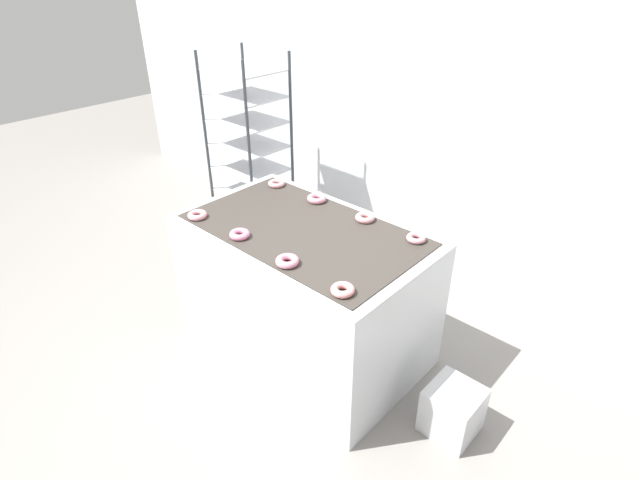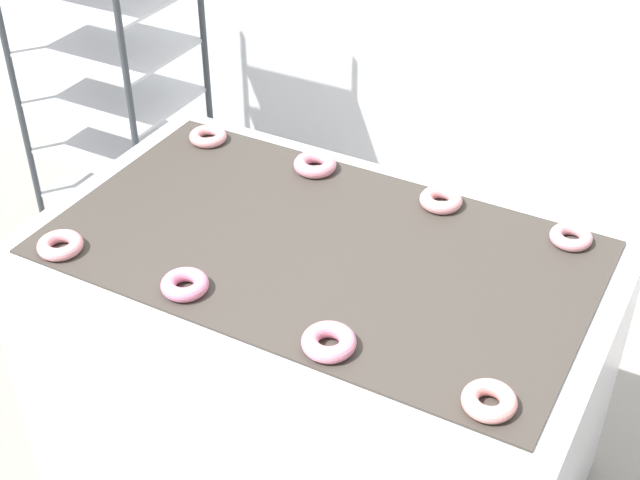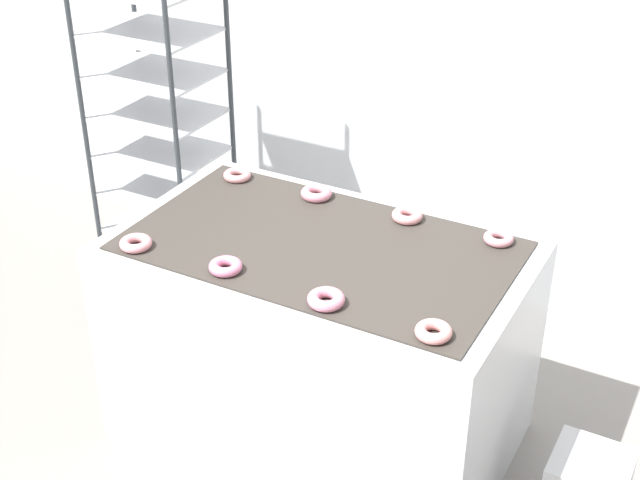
# 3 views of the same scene
# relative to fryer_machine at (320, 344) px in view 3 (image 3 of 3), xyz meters

# --- Properties ---
(wall_back) EXTENTS (8.00, 0.05, 2.80)m
(wall_back) POSITION_rel_fryer_machine_xyz_m (-0.00, 1.40, 0.94)
(wall_back) COLOR silver
(wall_back) RESTS_ON ground_plane
(fryer_machine) EXTENTS (1.57, 0.94, 0.93)m
(fryer_machine) POSITION_rel_fryer_machine_xyz_m (0.00, 0.00, 0.00)
(fryer_machine) COLOR silver
(fryer_machine) RESTS_ON ground_plane
(baking_rack_cart) EXTENTS (0.58, 0.48, 1.73)m
(baking_rack_cart) POSITION_rel_fryer_machine_xyz_m (-1.25, 0.64, 0.42)
(baking_rack_cart) COLOR #33383D
(baking_rack_cart) RESTS_ON ground_plane
(donut_near_left) EXTENTS (0.12, 0.12, 0.04)m
(donut_near_left) POSITION_rel_fryer_machine_xyz_m (-0.60, -0.35, 0.48)
(donut_near_left) COLOR pink
(donut_near_left) RESTS_ON fryer_machine
(donut_near_midleft) EXTENTS (0.12, 0.12, 0.04)m
(donut_near_midleft) POSITION_rel_fryer_machine_xyz_m (-0.21, -0.33, 0.48)
(donut_near_midleft) COLOR pink
(donut_near_midleft) RESTS_ON fryer_machine
(donut_near_midright) EXTENTS (0.13, 0.13, 0.04)m
(donut_near_midright) POSITION_rel_fryer_machine_xyz_m (0.21, -0.34, 0.48)
(donut_near_midright) COLOR pink
(donut_near_midright) RESTS_ON fryer_machine
(donut_near_right) EXTENTS (0.12, 0.12, 0.04)m
(donut_near_right) POSITION_rel_fryer_machine_xyz_m (0.60, -0.34, 0.48)
(donut_near_right) COLOR pink
(donut_near_right) RESTS_ON fryer_machine
(donut_far_left) EXTENTS (0.12, 0.12, 0.03)m
(donut_far_left) POSITION_rel_fryer_machine_xyz_m (-0.59, 0.33, 0.48)
(donut_far_left) COLOR pink
(donut_far_left) RESTS_ON fryer_machine
(donut_far_midleft) EXTENTS (0.13, 0.13, 0.04)m
(donut_far_midleft) POSITION_rel_fryer_machine_xyz_m (-0.20, 0.34, 0.48)
(donut_far_midleft) COLOR pink
(donut_far_midleft) RESTS_ON fryer_machine
(donut_far_midright) EXTENTS (0.12, 0.12, 0.04)m
(donut_far_midright) POSITION_rel_fryer_machine_xyz_m (0.21, 0.34, 0.48)
(donut_far_midright) COLOR pink
(donut_far_midright) RESTS_ON fryer_machine
(donut_far_right) EXTENTS (0.11, 0.11, 0.03)m
(donut_far_right) POSITION_rel_fryer_machine_xyz_m (0.59, 0.34, 0.48)
(donut_far_right) COLOR pink
(donut_far_right) RESTS_ON fryer_machine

